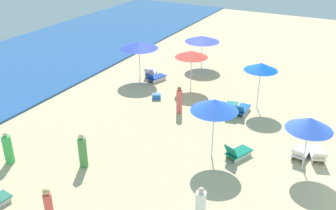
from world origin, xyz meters
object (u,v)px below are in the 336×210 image
umbrella_4 (191,54)px  umbrella_6 (215,105)px  beach_ball_0 (261,71)px  lounge_chair_2_1 (301,153)px  umbrella_5 (202,39)px  beachgoer_1 (83,152)px  lounge_chair_2_0 (317,154)px  beachgoer_3 (49,207)px  lounge_chair_7_1 (151,72)px  umbrella_2 (310,124)px  cooler_box_1 (156,96)px  beachgoer_4 (8,149)px  beachgoer_0 (179,101)px  lounge_chair_1_0 (231,108)px  beachgoer_2 (200,209)px  lounge_chair_6_0 (237,152)px  umbrella_7 (139,45)px  lounge_chair_7_0 (155,77)px  lounge_chair_1_1 (242,109)px  umbrella_1 (261,67)px

umbrella_4 → umbrella_6: umbrella_6 is taller
umbrella_4 → beach_ball_0: bearing=-36.6°
lounge_chair_2_1 → umbrella_5: bearing=-38.5°
beachgoer_1 → umbrella_6: bearing=-53.0°
lounge_chair_2_0 → beachgoer_3: beachgoer_3 is taller
lounge_chair_7_1 → beachgoer_1: bearing=86.5°
umbrella_2 → cooler_box_1: umbrella_2 is taller
lounge_chair_2_0 → umbrella_5: umbrella_5 is taller
lounge_chair_2_1 → umbrella_5: (8.91, 8.63, 1.80)m
beachgoer_4 → beach_ball_0: size_ratio=4.80×
lounge_chair_2_0 → beachgoer_0: 7.52m
lounge_chair_1_0 → beachgoer_3: beachgoer_3 is taller
umbrella_6 → beachgoer_2: bearing=-163.3°
lounge_chair_2_0 → beachgoer_3: size_ratio=0.99×
lounge_chair_1_0 → lounge_chair_2_0: lounge_chair_1_0 is taller
lounge_chair_6_0 → lounge_chair_2_0: bearing=-130.5°
umbrella_4 → umbrella_2: bearing=-126.8°
umbrella_7 → beachgoer_4: 11.18m
lounge_chair_2_0 → beachgoer_1: size_ratio=0.96×
umbrella_5 → beachgoer_0: umbrella_5 is taller
lounge_chair_6_0 → umbrella_4: bearing=-27.5°
lounge_chair_1_0 → cooler_box_1: lounge_chair_1_0 is taller
lounge_chair_7_0 → beachgoer_1: bearing=118.8°
lounge_chair_1_1 → umbrella_2: bearing=135.3°
lounge_chair_1_0 → beachgoer_3: bearing=64.3°
lounge_chair_7_0 → lounge_chair_2_1: bearing=171.4°
lounge_chair_2_0 → lounge_chair_7_0: bearing=-42.4°
umbrella_1 → lounge_chair_2_1: umbrella_1 is taller
umbrella_1 → umbrella_5: bearing=48.6°
lounge_chair_1_0 → umbrella_4: bearing=-45.0°
beachgoer_0 → beachgoer_3: 9.81m
cooler_box_1 → lounge_chair_2_0: bearing=-43.5°
umbrella_6 → beach_ball_0: bearing=4.4°
umbrella_4 → beachgoer_2: umbrella_4 is taller
lounge_chair_1_0 → lounge_chair_7_1: 7.29m
umbrella_5 → umbrella_7: size_ratio=0.97×
beachgoer_3 → beach_ball_0: (17.80, -2.46, -0.58)m
lounge_chair_1_0 → beachgoer_0: beachgoer_0 is taller
umbrella_6 → beachgoer_3: bearing=153.2°
lounge_chair_7_0 → beach_ball_0: bearing=-124.4°
beachgoer_4 → lounge_chair_7_1: bearing=-63.3°
lounge_chair_1_1 → umbrella_5: umbrella_5 is taller
lounge_chair_7_0 → beach_ball_0: 7.36m
beachgoer_3 → beachgoer_4: 4.74m
lounge_chair_1_0 → umbrella_4: umbrella_4 is taller
umbrella_4 → umbrella_7: 3.59m
umbrella_2 → umbrella_6: umbrella_6 is taller
umbrella_1 → umbrella_2: (-4.98, -3.39, -0.24)m
lounge_chair_7_0 → beachgoer_3: (-13.21, -3.29, 0.47)m
lounge_chair_1_0 → beachgoer_4: bearing=40.4°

